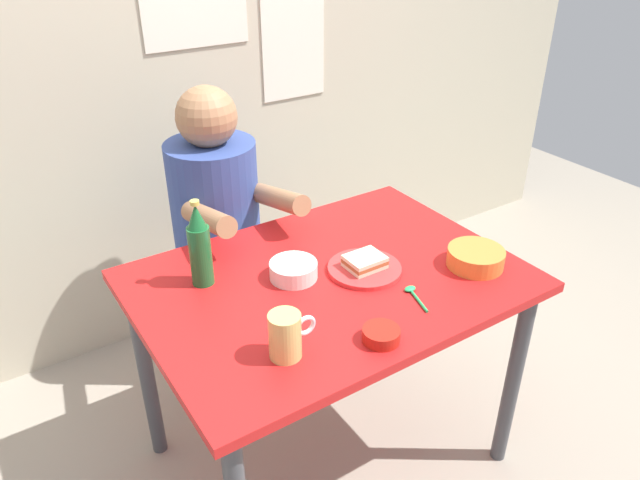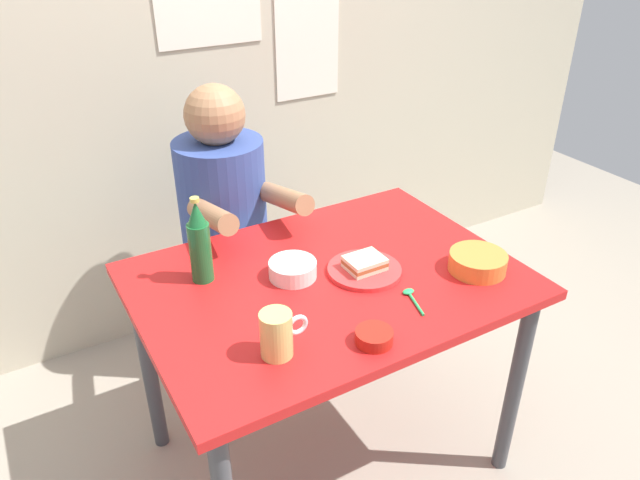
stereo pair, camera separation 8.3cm
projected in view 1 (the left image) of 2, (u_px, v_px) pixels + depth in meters
The scene contains 13 objects.
ground_plane at pixel (328, 452), 2.13m from camera, with size 6.00×6.00×0.00m, color gray.
wall_back at pixel (174, 22), 2.25m from camera, with size 4.40×0.09×2.60m.
dining_table at pixel (329, 303), 1.81m from camera, with size 1.10×0.80×0.74m.
stool at pixel (223, 292), 2.38m from camera, with size 0.34×0.34×0.45m.
person_seated at pixel (216, 198), 2.16m from camera, with size 0.33×0.56×0.72m.
plate_orange at pixel (364, 269), 1.79m from camera, with size 0.22×0.22×0.01m, color red.
sandwich at pixel (365, 262), 1.77m from camera, with size 0.11×0.09×0.04m.
beer_mug at pixel (286, 335), 1.43m from camera, with size 0.13×0.08×0.12m.
beer_bottle at pixel (200, 247), 1.68m from camera, with size 0.06×0.06×0.26m.
sambal_bowl_red at pixel (381, 334), 1.50m from camera, with size 0.10×0.10×0.03m.
rice_bowl_white at pixel (293, 269), 1.74m from camera, with size 0.14×0.14×0.05m.
soup_bowl_orange at pixel (476, 257), 1.80m from camera, with size 0.17×0.17×0.05m.
spoon at pixel (413, 293), 1.68m from camera, with size 0.05×0.12×0.01m.
Camera 1 is at (-0.83, -1.22, 1.71)m, focal length 33.78 mm.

